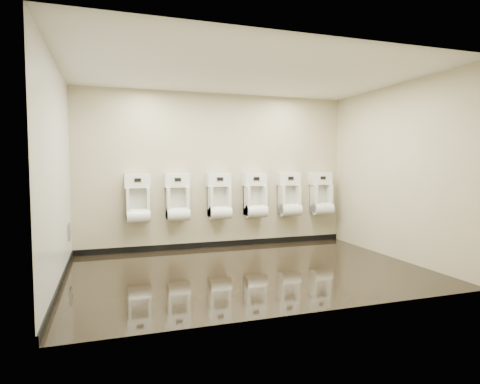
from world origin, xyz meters
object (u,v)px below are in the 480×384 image
(access_panel, at_px, (69,232))
(urinal_3, at_px, (255,198))
(urinal_1, at_px, (177,201))
(urinal_0, at_px, (138,202))
(urinal_2, at_px, (219,199))
(urinal_4, at_px, (289,197))
(urinal_5, at_px, (321,197))

(access_panel, distance_m, urinal_3, 3.22)
(urinal_3, bearing_deg, urinal_1, 180.00)
(urinal_0, relative_size, urinal_2, 1.00)
(urinal_4, bearing_deg, urinal_5, 0.00)
(access_panel, bearing_deg, urinal_5, 5.09)
(access_panel, bearing_deg, urinal_0, 21.13)
(urinal_2, height_order, urinal_4, same)
(access_panel, xyz_separation_m, urinal_3, (3.17, 0.41, 0.39))
(urinal_1, relative_size, urinal_3, 1.00)
(access_panel, xyz_separation_m, urinal_2, (2.48, 0.41, 0.39))
(urinal_1, bearing_deg, access_panel, -166.75)
(urinal_5, bearing_deg, urinal_1, 180.00)
(urinal_2, distance_m, urinal_4, 1.39)
(urinal_0, bearing_deg, urinal_4, 0.00)
(urinal_1, relative_size, urinal_5, 1.00)
(access_panel, relative_size, urinal_3, 0.31)
(urinal_4, bearing_deg, urinal_0, 180.00)
(access_panel, height_order, urinal_3, urinal_3)
(urinal_1, distance_m, urinal_2, 0.76)
(urinal_0, height_order, urinal_5, same)
(urinal_2, bearing_deg, urinal_0, 180.00)
(urinal_0, distance_m, urinal_2, 1.43)
(urinal_0, xyz_separation_m, urinal_2, (1.43, 0.00, 0.00))
(urinal_2, relative_size, urinal_3, 1.00)
(urinal_0, xyz_separation_m, urinal_3, (2.12, 0.00, 0.00))
(urinal_0, relative_size, urinal_4, 1.00)
(urinal_4, height_order, urinal_5, same)
(urinal_3, bearing_deg, urinal_5, 0.00)
(urinal_2, xyz_separation_m, urinal_4, (1.39, 0.00, 0.00))
(access_panel, xyz_separation_m, urinal_1, (1.72, 0.41, 0.39))
(urinal_4, distance_m, urinal_5, 0.69)
(urinal_1, distance_m, urinal_3, 1.45)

